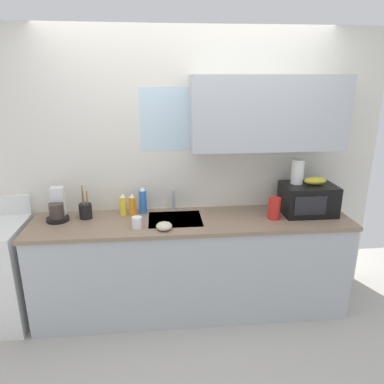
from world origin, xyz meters
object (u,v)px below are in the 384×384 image
Objects in this scene: coffee_maker at (58,208)px; dish_soap_bottle_yellow at (123,205)px; dish_soap_bottle_orange at (132,205)px; microwave at (308,199)px; utensil_crock at (86,211)px; mug_white at (137,222)px; small_bowl at (164,226)px; cereal_canister at (274,208)px; banana_bunch at (315,181)px; dish_soap_bottle_blue at (143,201)px; paper_towel_roll at (298,171)px.

dish_soap_bottle_yellow is (0.55, 0.07, -0.01)m from coffee_maker.
dish_soap_bottle_orange is 1.01× the size of dish_soap_bottle_yellow.
utensil_crock is (-1.97, 0.07, -0.06)m from microwave.
mug_white is 0.73× the size of small_bowl.
cereal_canister is 0.97m from small_bowl.
microwave is 2.30× the size of banana_bunch.
utensil_crock reaches higher than coffee_maker.
banana_bunch is at bearing -5.53° from dish_soap_bottle_blue.
paper_towel_roll is at bearing 32.01° from cereal_canister.
paper_towel_roll is 0.89× the size of dish_soap_bottle_blue.
paper_towel_roll is at bearing -4.07° from dish_soap_bottle_blue.
paper_towel_roll is at bearing 152.62° from microwave.
dish_soap_bottle_orange is (-0.09, -0.05, -0.02)m from dish_soap_bottle_blue.
coffee_maker is 0.56m from dish_soap_bottle_yellow.
small_bowl is (0.36, -0.37, -0.06)m from dish_soap_bottle_yellow.
cereal_canister is at bearing -4.85° from coffee_maker.
banana_bunch reaches higher than coffee_maker.
utensil_crock is at bearing 2.86° from coffee_maker.
coffee_maker is at bearing 161.21° from small_bowl.
microwave is at bearing -178.23° from banana_bunch.
microwave reaches higher than mug_white.
paper_towel_roll is 2.12m from coffee_maker.
dish_soap_bottle_blue is (-1.38, 0.10, -0.26)m from paper_towel_roll.
microwave is 3.54× the size of small_bowl.
dish_soap_bottle_orange is at bearing 3.68° from coffee_maker.
small_bowl is (-1.35, -0.25, -0.27)m from banana_bunch.
paper_towel_roll is 1.08× the size of dish_soap_bottle_orange.
mug_white is at bearing -173.09° from banana_bunch.
dish_soap_bottle_orange is at bearing -152.19° from dish_soap_bottle_blue.
paper_towel_roll reaches higher than mug_white.
dish_soap_bottle_blue is (-1.48, 0.15, -0.02)m from microwave.
dish_soap_bottle_yellow is at bearing 177.30° from paper_towel_roll.
cereal_canister is 1.46× the size of small_bowl.
dish_soap_bottle_yellow reaches higher than mug_white.
banana_bunch is 1.72m from dish_soap_bottle_yellow.
dish_soap_bottle_orange reaches higher than dish_soap_bottle_yellow.
paper_towel_roll is 1.50m from dish_soap_bottle_orange.
small_bowl is (-0.96, -0.15, -0.06)m from cereal_canister.
coffee_maker is at bearing 178.44° from microwave.
coffee_maker is 0.73m from dish_soap_bottle_blue.
banana_bunch reaches higher than dish_soap_bottle_orange.
utensil_crock reaches higher than cereal_canister.
coffee_maker is 1.38× the size of dish_soap_bottle_orange.
banana_bunch reaches higher than dish_soap_bottle_blue.
banana_bunch is 2.26m from coffee_maker.
utensil_crock is at bearing -175.85° from dish_soap_bottle_orange.
microwave is at bearing 7.08° from mug_white.
banana_bunch reaches higher than microwave.
microwave reaches higher than dish_soap_bottle_yellow.
utensil_crock reaches higher than dish_soap_bottle_blue.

